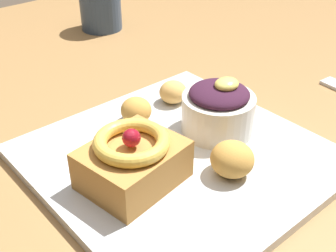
{
  "coord_description": "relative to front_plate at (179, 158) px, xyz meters",
  "views": [
    {
      "loc": [
        -0.29,
        -0.47,
        1.04
      ],
      "look_at": [
        -0.02,
        -0.15,
        0.77
      ],
      "focal_mm": 47.05,
      "sensor_mm": 36.0,
      "label": 1
    }
  ],
  "objects": [
    {
      "name": "berry_ramekin",
      "position": [
        0.07,
        0.01,
        0.04
      ],
      "size": [
        0.09,
        0.09,
        0.07
      ],
      "color": "silver",
      "rests_on": "front_plate"
    },
    {
      "name": "fritter_middle",
      "position": [
        0.01,
        -0.06,
        0.02
      ],
      "size": [
        0.05,
        0.05,
        0.04
      ],
      "primitive_type": "ellipsoid",
      "color": "gold",
      "rests_on": "front_plate"
    },
    {
      "name": "coffee_mug",
      "position": [
        0.18,
        0.42,
        0.04
      ],
      "size": [
        0.08,
        0.08,
        0.09
      ],
      "primitive_type": "cylinder",
      "color": "#334766",
      "rests_on": "dining_table"
    },
    {
      "name": "dining_table",
      "position": [
        0.02,
        0.17,
        -0.09
      ],
      "size": [
        1.5,
        1.01,
        0.73
      ],
      "color": "olive",
      "rests_on": "ground_plane"
    },
    {
      "name": "front_plate",
      "position": [
        0.0,
        0.0,
        0.0
      ],
      "size": [
        0.31,
        0.31,
        0.01
      ],
      "primitive_type": "cube",
      "color": "silver",
      "rests_on": "dining_table"
    },
    {
      "name": "fritter_back",
      "position": [
        0.07,
        0.09,
        0.02
      ],
      "size": [
        0.04,
        0.04,
        0.03
      ],
      "primitive_type": "ellipsoid",
      "color": "tan",
      "rests_on": "front_plate"
    },
    {
      "name": "cake_slice",
      "position": [
        -0.07,
        -0.0,
        0.03
      ],
      "size": [
        0.11,
        0.09,
        0.06
      ],
      "rotation": [
        0.0,
        0.0,
        0.15
      ],
      "color": "#B77F3D",
      "rests_on": "front_plate"
    },
    {
      "name": "fritter_front",
      "position": [
        0.01,
        0.09,
        0.02
      ],
      "size": [
        0.04,
        0.04,
        0.03
      ],
      "primitive_type": "ellipsoid",
      "color": "gold",
      "rests_on": "front_plate"
    }
  ]
}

